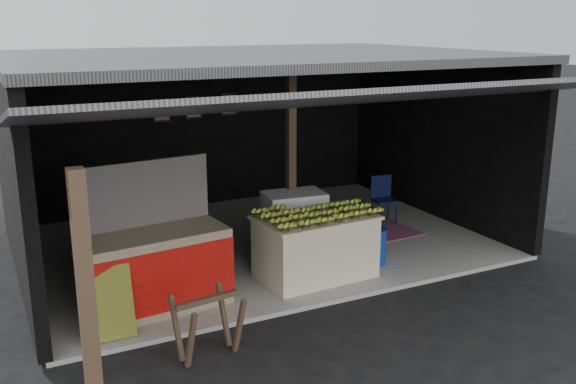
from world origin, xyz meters
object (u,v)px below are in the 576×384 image
water_barrel (374,247)px  plastic_chair (383,195)px  white_crate (294,224)px  banana_table (315,246)px  neighbor_stall (155,267)px  sawhorse (208,320)px

water_barrel → plastic_chair: size_ratio=0.63×
white_crate → water_barrel: size_ratio=1.91×
banana_table → plastic_chair: size_ratio=2.00×
banana_table → neighbor_stall: 2.22m
white_crate → banana_table: bearing=-91.5°
water_barrel → plastic_chair: 2.08m
white_crate → neighbor_stall: (-2.34, -0.86, 0.05)m
water_barrel → plastic_chair: (1.28, 1.63, 0.22)m
neighbor_stall → plastic_chair: size_ratio=2.21×
water_barrel → neighbor_stall: bearing=-179.5°
banana_table → water_barrel: size_ratio=3.20×
white_crate → neighbor_stall: neighbor_stall is taller
white_crate → neighbor_stall: size_ratio=0.54×
sawhorse → neighbor_stall: bearing=89.9°
white_crate → water_barrel: bearing=-37.7°
banana_table → plastic_chair: bearing=33.3°
banana_table → plastic_chair: 2.81m
white_crate → sawhorse: size_ratio=1.35×
water_barrel → white_crate: bearing=136.0°
sawhorse → water_barrel: (3.02, 1.36, -0.12)m
banana_table → sawhorse: size_ratio=2.26×
white_crate → sawhorse: (-2.15, -2.20, -0.11)m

